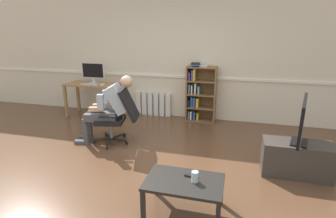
{
  "coord_description": "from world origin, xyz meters",
  "views": [
    {
      "loc": [
        1.21,
        -3.1,
        1.93
      ],
      "look_at": [
        0.15,
        0.85,
        0.7
      ],
      "focal_mm": 28.51,
      "sensor_mm": 36.0,
      "label": 1
    }
  ],
  "objects_px": {
    "keyboard": "(89,84)",
    "radiator": "(153,104)",
    "computer_desk": "(92,89)",
    "imac_monitor": "(93,71)",
    "tv_stand": "(296,159)",
    "coffee_table": "(184,185)",
    "drinking_glass": "(195,177)",
    "bookshelf": "(199,94)",
    "spare_remote": "(191,176)",
    "tv_screen": "(302,121)",
    "computer_mouse": "(103,85)",
    "person_seated": "(109,107)",
    "office_chair": "(119,114)"
  },
  "relations": [
    {
      "from": "keyboard",
      "to": "radiator",
      "type": "relative_size",
      "value": 0.48
    },
    {
      "from": "computer_desk",
      "to": "imac_monitor",
      "type": "bearing_deg",
      "value": 86.14
    },
    {
      "from": "tv_stand",
      "to": "coffee_table",
      "type": "xyz_separation_m",
      "value": [
        -1.32,
        -1.17,
        0.1
      ]
    },
    {
      "from": "keyboard",
      "to": "drinking_glass",
      "type": "xyz_separation_m",
      "value": [
        2.79,
        -2.65,
        -0.32
      ]
    },
    {
      "from": "bookshelf",
      "to": "spare_remote",
      "type": "distance_m",
      "value": 3.02
    },
    {
      "from": "tv_screen",
      "to": "spare_remote",
      "type": "height_order",
      "value": "tv_screen"
    },
    {
      "from": "keyboard",
      "to": "radiator",
      "type": "height_order",
      "value": "keyboard"
    },
    {
      "from": "computer_mouse",
      "to": "radiator",
      "type": "relative_size",
      "value": 0.12
    },
    {
      "from": "imac_monitor",
      "to": "computer_mouse",
      "type": "relative_size",
      "value": 5.46
    },
    {
      "from": "imac_monitor",
      "to": "person_seated",
      "type": "bearing_deg",
      "value": -52.3
    },
    {
      "from": "imac_monitor",
      "to": "person_seated",
      "type": "xyz_separation_m",
      "value": [
        1.05,
        -1.36,
        -0.37
      ]
    },
    {
      "from": "computer_mouse",
      "to": "person_seated",
      "type": "distance_m",
      "value": 1.38
    },
    {
      "from": "bookshelf",
      "to": "drinking_glass",
      "type": "relative_size",
      "value": 10.7
    },
    {
      "from": "imac_monitor",
      "to": "drinking_glass",
      "type": "height_order",
      "value": "imac_monitor"
    },
    {
      "from": "computer_desk",
      "to": "computer_mouse",
      "type": "distance_m",
      "value": 0.37
    },
    {
      "from": "drinking_glass",
      "to": "coffee_table",
      "type": "bearing_deg",
      "value": -174.05
    },
    {
      "from": "radiator",
      "to": "coffee_table",
      "type": "bearing_deg",
      "value": -66.51
    },
    {
      "from": "bookshelf",
      "to": "tv_screen",
      "type": "distance_m",
      "value": 2.53
    },
    {
      "from": "keyboard",
      "to": "computer_mouse",
      "type": "relative_size",
      "value": 3.97
    },
    {
      "from": "drinking_glass",
      "to": "imac_monitor",
      "type": "bearing_deg",
      "value": 134.38
    },
    {
      "from": "office_chair",
      "to": "tv_screen",
      "type": "height_order",
      "value": "tv_screen"
    },
    {
      "from": "keyboard",
      "to": "drinking_glass",
      "type": "height_order",
      "value": "keyboard"
    },
    {
      "from": "keyboard",
      "to": "radiator",
      "type": "distance_m",
      "value": 1.49
    },
    {
      "from": "computer_desk",
      "to": "bookshelf",
      "type": "relative_size",
      "value": 0.95
    },
    {
      "from": "keyboard",
      "to": "office_chair",
      "type": "xyz_separation_m",
      "value": [
        1.21,
        -1.11,
        -0.24
      ]
    },
    {
      "from": "coffee_table",
      "to": "tv_screen",
      "type": "bearing_deg",
      "value": 41.48
    },
    {
      "from": "imac_monitor",
      "to": "radiator",
      "type": "relative_size",
      "value": 0.66
    },
    {
      "from": "imac_monitor",
      "to": "tv_screen",
      "type": "xyz_separation_m",
      "value": [
        4.01,
        -1.71,
        -0.24
      ]
    },
    {
      "from": "keyboard",
      "to": "drinking_glass",
      "type": "bearing_deg",
      "value": -43.45
    },
    {
      "from": "person_seated",
      "to": "coffee_table",
      "type": "height_order",
      "value": "person_seated"
    },
    {
      "from": "drinking_glass",
      "to": "spare_remote",
      "type": "distance_m",
      "value": 0.11
    },
    {
      "from": "bookshelf",
      "to": "coffee_table",
      "type": "relative_size",
      "value": 1.51
    },
    {
      "from": "keyboard",
      "to": "coffee_table",
      "type": "height_order",
      "value": "keyboard"
    },
    {
      "from": "tv_screen",
      "to": "coffee_table",
      "type": "height_order",
      "value": "tv_screen"
    },
    {
      "from": "keyboard",
      "to": "imac_monitor",
      "type": "bearing_deg",
      "value": 92.29
    },
    {
      "from": "computer_desk",
      "to": "spare_remote",
      "type": "xyz_separation_m",
      "value": [
        2.75,
        -2.7,
        -0.24
      ]
    },
    {
      "from": "computer_mouse",
      "to": "bookshelf",
      "type": "height_order",
      "value": "bookshelf"
    },
    {
      "from": "coffee_table",
      "to": "spare_remote",
      "type": "xyz_separation_m",
      "value": [
        0.06,
        0.1,
        0.06
      ]
    },
    {
      "from": "office_chair",
      "to": "spare_remote",
      "type": "distance_m",
      "value": 2.11
    },
    {
      "from": "radiator",
      "to": "office_chair",
      "type": "height_order",
      "value": "office_chair"
    },
    {
      "from": "bookshelf",
      "to": "tv_screen",
      "type": "bearing_deg",
      "value": -49.54
    },
    {
      "from": "imac_monitor",
      "to": "tv_stand",
      "type": "distance_m",
      "value": 4.43
    },
    {
      "from": "imac_monitor",
      "to": "spare_remote",
      "type": "distance_m",
      "value": 3.96
    },
    {
      "from": "tv_stand",
      "to": "spare_remote",
      "type": "xyz_separation_m",
      "value": [
        -1.26,
        -1.07,
        0.16
      ]
    },
    {
      "from": "radiator",
      "to": "coffee_table",
      "type": "height_order",
      "value": "radiator"
    },
    {
      "from": "imac_monitor",
      "to": "coffee_table",
      "type": "xyz_separation_m",
      "value": [
        2.69,
        -2.87,
        -0.68
      ]
    },
    {
      "from": "tv_screen",
      "to": "drinking_glass",
      "type": "relative_size",
      "value": 7.33
    },
    {
      "from": "computer_desk",
      "to": "computer_mouse",
      "type": "xyz_separation_m",
      "value": [
        0.33,
        -0.12,
        0.14
      ]
    },
    {
      "from": "imac_monitor",
      "to": "coffee_table",
      "type": "relative_size",
      "value": 0.66
    },
    {
      "from": "bookshelf",
      "to": "person_seated",
      "type": "xyz_separation_m",
      "value": [
        -1.32,
        -1.57,
        0.05
      ]
    }
  ]
}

